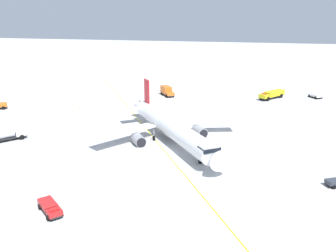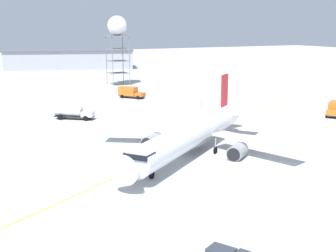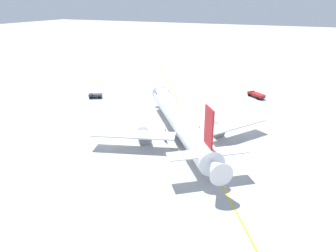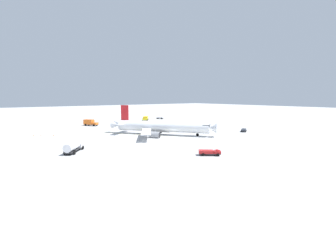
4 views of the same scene
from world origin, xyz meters
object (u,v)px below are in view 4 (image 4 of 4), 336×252
at_px(fire_tender_truck, 146,118).
at_px(ops_pickup_truck, 210,152).
at_px(safety_cone_near, 54,135).
at_px(airliner_main, 161,127).
at_px(catering_truck_truck, 90,122).
at_px(safety_cone_mid, 41,135).
at_px(safety_cone_far, 33,135).
at_px(pushback_tug_truck, 160,118).
at_px(baggage_truck_truck, 244,130).
at_px(fuel_tanker_truck, 73,146).

relative_size(fire_tender_truck, ops_pickup_truck, 1.95).
bearing_deg(safety_cone_near, fire_tender_truck, 114.91).
height_order(airliner_main, catering_truck_truck, airliner_main).
xyz_separation_m(safety_cone_mid, safety_cone_far, (-1.45, -2.21, 0.00)).
xyz_separation_m(ops_pickup_truck, safety_cone_mid, (-57.41, -27.96, -0.53)).
height_order(pushback_tug_truck, safety_cone_mid, pushback_tug_truck).
bearing_deg(baggage_truck_truck, fire_tender_truck, 69.69).
xyz_separation_m(airliner_main, baggage_truck_truck, (14.64, 31.30, -2.25)).
relative_size(catering_truck_truck, safety_cone_far, 13.22).
height_order(fuel_tanker_truck, fire_tender_truck, fuel_tanker_truck).
bearing_deg(baggage_truck_truck, safety_cone_far, 122.13).
relative_size(airliner_main, catering_truck_truck, 4.85).
distance_m(fire_tender_truck, safety_cone_near, 61.76).
relative_size(ops_pickup_truck, safety_cone_near, 9.63).
xyz_separation_m(fuel_tanker_truck, fire_tender_truck, (-57.22, 57.67, -0.03)).
relative_size(fuel_tanker_truck, pushback_tug_truck, 1.62).
bearing_deg(airliner_main, baggage_truck_truck, 27.83).
bearing_deg(catering_truck_truck, safety_cone_near, -79.00).
bearing_deg(ops_pickup_truck, baggage_truck_truck, 64.70).
bearing_deg(airliner_main, safety_cone_near, -160.17).
bearing_deg(airliner_main, fire_tender_truck, 117.46).
bearing_deg(safety_cone_near, ops_pickup_truck, 23.77).
bearing_deg(ops_pickup_truck, safety_cone_mid, 155.97).
relative_size(catering_truck_truck, pushback_tug_truck, 1.44).
bearing_deg(catering_truck_truck, pushback_tug_truck, 64.80).
xyz_separation_m(fire_tender_truck, safety_cone_near, (26.01, -56.01, -1.26)).
height_order(safety_cone_near, safety_cone_mid, same).
bearing_deg(pushback_tug_truck, baggage_truck_truck, 142.24).
xyz_separation_m(safety_cone_near, safety_cone_far, (-3.93, -5.99, 0.00)).
bearing_deg(catering_truck_truck, safety_cone_mid, -87.03).
bearing_deg(safety_cone_far, baggage_truck_truck, 60.31).
distance_m(fuel_tanker_truck, safety_cone_mid, 33.78).
bearing_deg(catering_truck_truck, baggage_truck_truck, 1.56).
bearing_deg(ops_pickup_truck, fuel_tanker_truck, 177.47).
distance_m(fire_tender_truck, safety_cone_mid, 64.26).
bearing_deg(fire_tender_truck, safety_cone_near, -28.73).
distance_m(safety_cone_near, safety_cone_mid, 4.52).
bearing_deg(ops_pickup_truck, fire_tender_truck, 108.54).
height_order(fire_tender_truck, ops_pickup_truck, fire_tender_truck).
xyz_separation_m(pushback_tug_truck, safety_cone_far, (26.56, -76.01, -0.53)).
distance_m(fuel_tanker_truck, ops_pickup_truck, 35.10).
xyz_separation_m(catering_truck_truck, pushback_tug_truck, (-8.44, 48.74, -0.85)).
bearing_deg(safety_cone_far, airliner_main, 56.90).
relative_size(fuel_tanker_truck, safety_cone_far, 14.91).
distance_m(airliner_main, fire_tender_truck, 52.84).
xyz_separation_m(fuel_tanker_truck, safety_cone_near, (-31.21, 1.67, -1.30)).
relative_size(fuel_tanker_truck, fire_tender_truck, 0.79).
xyz_separation_m(ops_pickup_truck, safety_cone_near, (-54.93, -24.19, -0.53)).
height_order(safety_cone_mid, safety_cone_far, same).
height_order(baggage_truck_truck, safety_cone_near, baggage_truck_truck).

